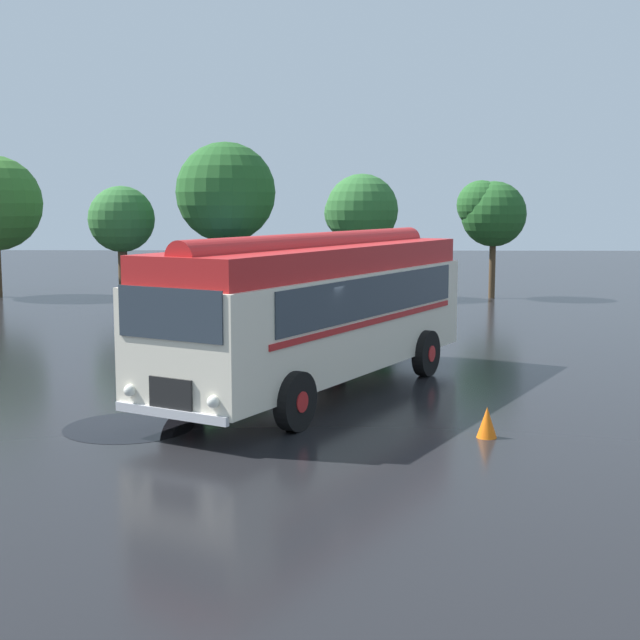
{
  "coord_description": "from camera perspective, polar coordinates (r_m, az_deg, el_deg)",
  "views": [
    {
      "loc": [
        1.11,
        -18.32,
        4.11
      ],
      "look_at": [
        0.69,
        2.3,
        1.4
      ],
      "focal_mm": 50.0,
      "sensor_mm": 36.0,
      "label": 1
    }
  ],
  "objects": [
    {
      "name": "tree_left_of_centre",
      "position": [
        38.99,
        -12.67,
        6.34
      ],
      "size": [
        2.82,
        2.82,
        4.85
      ],
      "color": "#4C3823",
      "rests_on": "ground"
    },
    {
      "name": "box_van",
      "position": [
        33.77,
        -6.38,
        2.77
      ],
      "size": [
        2.53,
        5.85,
        2.5
      ],
      "color": "navy",
      "rests_on": "ground"
    },
    {
      "name": "vintage_bus",
      "position": [
        19.24,
        -0.11,
        0.88
      ],
      "size": [
        7.0,
        10.02,
        3.49
      ],
      "color": "silver",
      "rests_on": "ground"
    },
    {
      "name": "car_near_left",
      "position": [
        33.43,
        -2.07,
        1.88
      ],
      "size": [
        2.42,
        4.41,
        1.66
      ],
      "color": "silver",
      "rests_on": "ground"
    },
    {
      "name": "traffic_cone",
      "position": [
        16.06,
        10.64,
        -6.45
      ],
      "size": [
        0.36,
        0.36,
        0.55
      ],
      "primitive_type": "cone",
      "color": "orange",
      "rests_on": "ground"
    },
    {
      "name": "car_mid_left",
      "position": [
        32.9,
        3.43,
        1.78
      ],
      "size": [
        2.38,
        4.39,
        1.66
      ],
      "color": "#144C28",
      "rests_on": "ground"
    },
    {
      "name": "puddle_patch",
      "position": [
        16.92,
        -12.13,
        -6.72
      ],
      "size": [
        2.4,
        2.4,
        0.01
      ],
      "primitive_type": "cylinder",
      "color": "black",
      "rests_on": "ground"
    },
    {
      "name": "tree_right_of_centre",
      "position": [
        38.84,
        2.5,
        6.98
      ],
      "size": [
        3.2,
        3.12,
        5.38
      ],
      "color": "#4C3823",
      "rests_on": "ground"
    },
    {
      "name": "tree_far_right",
      "position": [
        39.36,
        10.82,
        6.83
      ],
      "size": [
        3.01,
        2.82,
        5.1
      ],
      "color": "#4C3823",
      "rests_on": "ground"
    },
    {
      "name": "tree_centre",
      "position": [
        38.2,
        -6.2,
        8.22
      ],
      "size": [
        4.22,
        4.22,
        6.68
      ],
      "color": "#4C3823",
      "rests_on": "ground"
    },
    {
      "name": "ground_plane",
      "position": [
        18.8,
        -2.26,
        -5.14
      ],
      "size": [
        120.0,
        120.0,
        0.0
      ],
      "primitive_type": "plane",
      "color": "black"
    }
  ]
}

